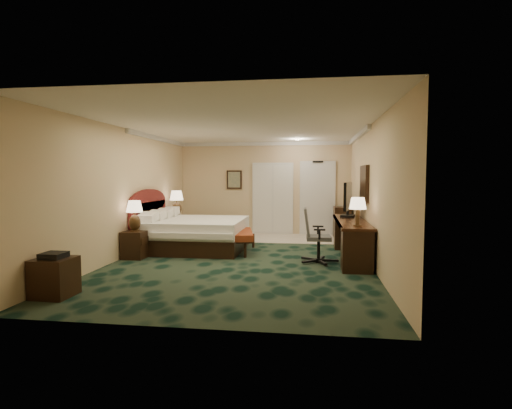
# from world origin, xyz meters

# --- Properties ---
(floor) EXTENTS (5.00, 7.50, 0.00)m
(floor) POSITION_xyz_m (0.00, 0.00, 0.00)
(floor) COLOR black
(floor) RESTS_ON ground
(ceiling) EXTENTS (5.00, 7.50, 0.00)m
(ceiling) POSITION_xyz_m (0.00, 0.00, 2.70)
(ceiling) COLOR white
(ceiling) RESTS_ON wall_back
(wall_back) EXTENTS (5.00, 0.00, 2.70)m
(wall_back) POSITION_xyz_m (0.00, 3.75, 1.35)
(wall_back) COLOR beige
(wall_back) RESTS_ON ground
(wall_front) EXTENTS (5.00, 0.00, 2.70)m
(wall_front) POSITION_xyz_m (0.00, -3.75, 1.35)
(wall_front) COLOR beige
(wall_front) RESTS_ON ground
(wall_left) EXTENTS (0.00, 7.50, 2.70)m
(wall_left) POSITION_xyz_m (-2.50, 0.00, 1.35)
(wall_left) COLOR beige
(wall_left) RESTS_ON ground
(wall_right) EXTENTS (0.00, 7.50, 2.70)m
(wall_right) POSITION_xyz_m (2.50, 0.00, 1.35)
(wall_right) COLOR beige
(wall_right) RESTS_ON ground
(crown_molding) EXTENTS (5.00, 7.50, 0.10)m
(crown_molding) POSITION_xyz_m (0.00, 0.00, 2.65)
(crown_molding) COLOR silver
(crown_molding) RESTS_ON wall_back
(tile_patch) EXTENTS (3.20, 1.70, 0.01)m
(tile_patch) POSITION_xyz_m (0.90, 2.90, 0.01)
(tile_patch) COLOR beige
(tile_patch) RESTS_ON ground
(headboard) EXTENTS (0.12, 2.00, 1.40)m
(headboard) POSITION_xyz_m (-2.44, 1.00, 0.70)
(headboard) COLOR #480F11
(headboard) RESTS_ON ground
(entry_door) EXTENTS (1.02, 0.06, 2.18)m
(entry_door) POSITION_xyz_m (1.55, 3.72, 1.05)
(entry_door) COLOR silver
(entry_door) RESTS_ON ground
(closet_doors) EXTENTS (1.20, 0.06, 2.10)m
(closet_doors) POSITION_xyz_m (0.25, 3.71, 1.05)
(closet_doors) COLOR silver
(closet_doors) RESTS_ON ground
(wall_art) EXTENTS (0.45, 0.06, 0.55)m
(wall_art) POSITION_xyz_m (-0.90, 3.71, 1.60)
(wall_art) COLOR #58695F
(wall_art) RESTS_ON wall_back
(wall_mirror) EXTENTS (0.05, 0.95, 0.75)m
(wall_mirror) POSITION_xyz_m (2.46, 0.60, 1.55)
(wall_mirror) COLOR white
(wall_mirror) RESTS_ON wall_right
(bed) EXTENTS (2.22, 2.06, 0.70)m
(bed) POSITION_xyz_m (-1.29, 0.99, 0.35)
(bed) COLOR white
(bed) RESTS_ON ground
(nightstand_near) EXTENTS (0.45, 0.52, 0.56)m
(nightstand_near) POSITION_xyz_m (-2.25, -0.15, 0.28)
(nightstand_near) COLOR black
(nightstand_near) RESTS_ON ground
(nightstand_far) EXTENTS (0.51, 0.59, 0.64)m
(nightstand_far) POSITION_xyz_m (-2.22, 2.36, 0.32)
(nightstand_far) COLOR black
(nightstand_far) RESTS_ON ground
(lamp_near) EXTENTS (0.42, 0.42, 0.63)m
(lamp_near) POSITION_xyz_m (-2.25, -0.17, 0.88)
(lamp_near) COLOR black
(lamp_near) RESTS_ON nightstand_near
(lamp_far) EXTENTS (0.46, 0.46, 0.68)m
(lamp_far) POSITION_xyz_m (-2.20, 2.31, 0.98)
(lamp_far) COLOR black
(lamp_far) RESTS_ON nightstand_far
(bed_bench) EXTENTS (0.76, 1.47, 0.47)m
(bed_bench) POSITION_xyz_m (-0.19, 0.79, 0.24)
(bed_bench) COLOR brown
(bed_bench) RESTS_ON ground
(side_table) EXTENTS (0.51, 0.51, 0.55)m
(side_table) POSITION_xyz_m (-2.22, -2.86, 0.27)
(side_table) COLOR black
(side_table) RESTS_ON ground
(desk) EXTENTS (0.59, 2.76, 0.80)m
(desk) POSITION_xyz_m (2.18, 0.38, 0.40)
(desk) COLOR black
(desk) RESTS_ON ground
(tv) EXTENTS (0.29, 0.98, 0.77)m
(tv) POSITION_xyz_m (2.17, 1.07, 1.18)
(tv) COLOR black
(tv) RESTS_ON desk
(desk_lamp) EXTENTS (0.30, 0.30, 0.53)m
(desk_lamp) POSITION_xyz_m (2.20, -0.63, 1.06)
(desk_lamp) COLOR black
(desk_lamp) RESTS_ON desk
(desk_chair) EXTENTS (0.65, 0.61, 1.08)m
(desk_chair) POSITION_xyz_m (1.52, -0.09, 0.54)
(desk_chair) COLOR #565656
(desk_chair) RESTS_ON ground
(minibar) EXTENTS (0.46, 0.82, 0.87)m
(minibar) POSITION_xyz_m (2.22, 3.20, 0.43)
(minibar) COLOR black
(minibar) RESTS_ON ground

